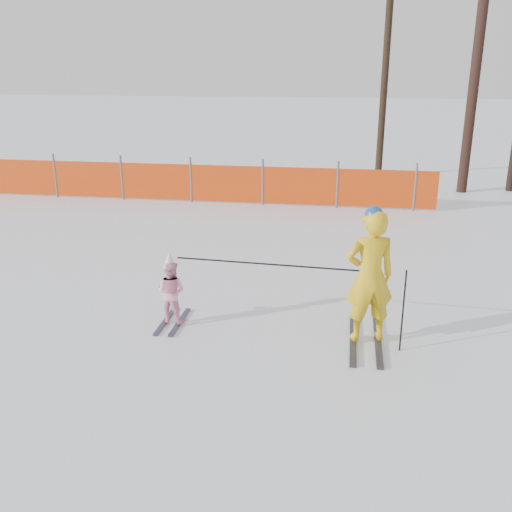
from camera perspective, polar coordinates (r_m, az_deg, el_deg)
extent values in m
plane|color=white|center=(8.24, -0.56, -7.71)|extent=(120.00, 120.00, 0.00)
cube|color=black|center=(8.15, 9.67, -8.17)|extent=(0.09, 1.55, 0.04)
cube|color=black|center=(8.16, 12.08, -8.28)|extent=(0.09, 1.55, 0.04)
imported|color=yellow|center=(7.78, 11.30, -2.01)|extent=(0.77, 0.62, 1.85)
sphere|color=#1A4D8F|center=(7.52, 11.70, 4.05)|extent=(0.24, 0.24, 0.24)
cube|color=black|center=(8.67, -9.05, -6.44)|extent=(0.09, 0.96, 0.03)
cube|color=black|center=(8.61, -7.64, -6.56)|extent=(0.09, 0.96, 0.03)
imported|color=#FFA6C4|center=(8.45, -8.50, -3.54)|extent=(0.51, 0.43, 0.93)
cone|color=silver|center=(8.28, -8.66, -0.34)|extent=(0.19, 0.19, 0.24)
cylinder|color=black|center=(7.77, 14.48, -5.37)|extent=(0.02, 0.02, 1.15)
cylinder|color=black|center=(7.89, 1.00, -0.81)|extent=(2.58, 0.16, 0.02)
cylinder|color=#595960|center=(17.41, -19.42, 7.59)|extent=(0.06, 0.06, 1.25)
cylinder|color=#595960|center=(16.56, -13.26, 7.63)|extent=(0.06, 0.06, 1.25)
cylinder|color=#595960|center=(15.92, -6.52, 7.57)|extent=(0.06, 0.06, 1.25)
cylinder|color=#595960|center=(15.50, 0.68, 7.39)|extent=(0.06, 0.06, 1.25)
cylinder|color=#595960|center=(15.34, 8.15, 7.08)|extent=(0.06, 0.06, 1.25)
cylinder|color=#595960|center=(15.44, 15.63, 6.66)|extent=(0.06, 0.06, 1.25)
cube|color=#D53D0B|center=(16.13, -8.96, 7.34)|extent=(14.58, 0.03, 1.00)
cylinder|color=black|center=(17.97, 21.16, 17.46)|extent=(0.29, 0.29, 7.29)
cylinder|color=black|center=(19.89, 12.77, 17.26)|extent=(0.23, 0.23, 6.63)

